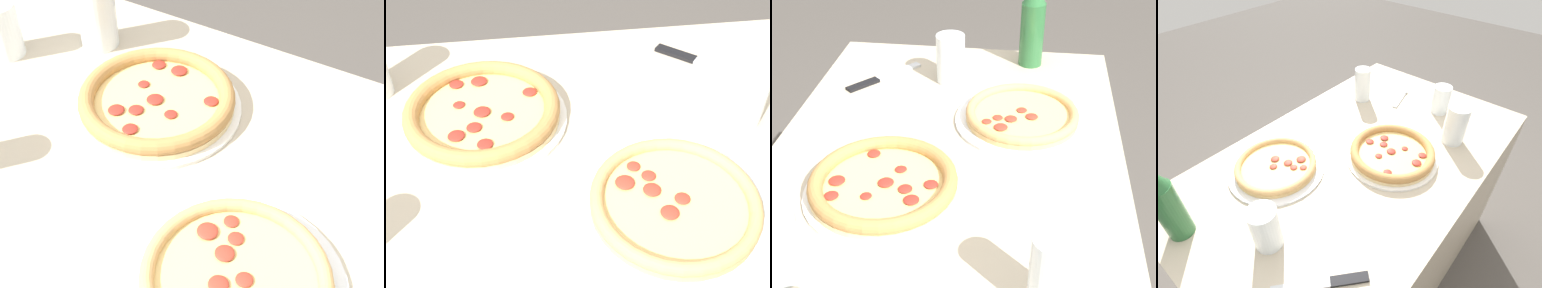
{
  "view_description": "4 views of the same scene",
  "coord_description": "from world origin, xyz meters",
  "views": [
    {
      "loc": [
        0.38,
        -0.52,
        1.4
      ],
      "look_at": [
        0.07,
        0.0,
        0.78
      ],
      "focal_mm": 50.0,
      "sensor_mm": 36.0,
      "label": 1
    },
    {
      "loc": [
        0.02,
        -0.61,
        1.33
      ],
      "look_at": [
        0.1,
        -0.04,
        0.77
      ],
      "focal_mm": 45.0,
      "sensor_mm": 36.0,
      "label": 2
    },
    {
      "loc": [
        -0.86,
        -0.16,
        1.41
      ],
      "look_at": [
        0.08,
        -0.04,
        0.76
      ],
      "focal_mm": 50.0,
      "sensor_mm": 36.0,
      "label": 3
    },
    {
      "loc": [
        0.62,
        0.49,
        1.44
      ],
      "look_at": [
        0.06,
        0.01,
        0.81
      ],
      "focal_mm": 28.0,
      "sensor_mm": 36.0,
      "label": 4
    }
  ],
  "objects": [
    {
      "name": "pizza_veggie",
      "position": [
        -0.06,
        0.1,
        0.74
      ],
      "size": [
        0.32,
        0.32,
        0.04
      ],
      "color": "white",
      "rests_on": "table"
    },
    {
      "name": "knife",
      "position": [
        0.41,
        0.23,
        0.73
      ],
      "size": [
        0.19,
        0.17,
        0.01
      ],
      "color": "black",
      "rests_on": "table"
    },
    {
      "name": "pizza_margherita",
      "position": [
        0.24,
        -0.16,
        0.74
      ],
      "size": [
        0.32,
        0.32,
        0.04
      ],
      "color": "silver",
      "rests_on": "table"
    },
    {
      "name": "table",
      "position": [
        0.0,
        0.0,
        0.36
      ],
      "size": [
        1.28,
        0.78,
        0.72
      ],
      "color": "#B7A88E",
      "rests_on": "ground_plane"
    },
    {
      "name": "glass_water",
      "position": [
        0.42,
        0.04,
        0.79
      ],
      "size": [
        0.08,
        0.08,
        0.13
      ],
      "color": "white",
      "rests_on": "table"
    }
  ]
}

